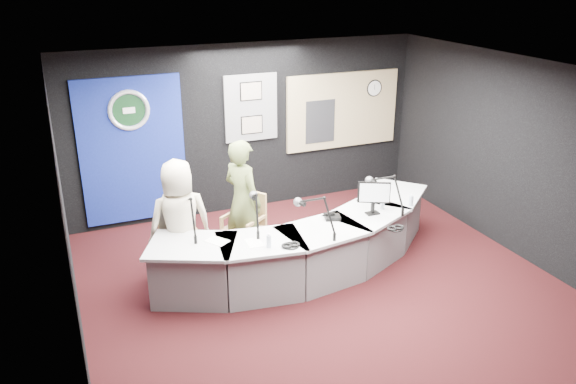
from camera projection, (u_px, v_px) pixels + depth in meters
name	position (u px, v px, depth m)	size (l,w,h in m)	color
ground	(326.00, 289.00, 7.52)	(6.00, 6.00, 0.00)	black
ceiling	(332.00, 73.00, 6.49)	(6.00, 6.00, 0.02)	silver
wall_back	(248.00, 128.00, 9.58)	(6.00, 0.02, 2.80)	black
wall_front	(502.00, 320.00, 4.44)	(6.00, 0.02, 2.80)	black
wall_left	(67.00, 230.00, 5.93)	(0.02, 6.00, 2.80)	black
wall_right	(520.00, 159.00, 8.08)	(0.02, 6.00, 2.80)	black
broadcast_desk	(305.00, 246.00, 7.84)	(4.50, 1.90, 0.75)	#B3B5B7
backdrop_panel	(133.00, 151.00, 8.93)	(1.60, 0.05, 2.30)	navy
agency_seal	(129.00, 110.00, 8.65)	(0.63, 0.63, 0.07)	silver
seal_center	(129.00, 110.00, 8.66)	(0.48, 0.48, 0.01)	black
pinboard	(251.00, 108.00, 9.44)	(0.90, 0.04, 1.10)	slate
framed_photo_upper	(251.00, 91.00, 9.31)	(0.34, 0.02, 0.27)	gray
framed_photo_lower	(252.00, 125.00, 9.52)	(0.34, 0.02, 0.27)	gray
booth_window_frame	(343.00, 110.00, 10.13)	(2.12, 0.06, 1.32)	tan
booth_glow	(343.00, 110.00, 10.12)	(2.00, 0.02, 1.20)	tan
equipment_rack	(320.00, 122.00, 9.99)	(0.55, 0.02, 0.75)	black
wall_clock	(374.00, 88.00, 10.19)	(0.28, 0.28, 0.01)	white
armchair_left	(182.00, 246.00, 7.61)	(0.54, 0.54, 0.95)	#A77F4C
armchair_right	(243.00, 223.00, 8.14)	(0.60, 0.60, 1.07)	#A77F4C
draped_jacket	(177.00, 229.00, 7.77)	(0.50, 0.10, 0.70)	#676257
person_man	(180.00, 222.00, 7.48)	(0.82, 0.53, 1.67)	beige
person_woman	(243.00, 201.00, 8.02)	(0.64, 0.42, 1.76)	#5A6736
computer_monitor	(374.00, 192.00, 7.81)	(0.49, 0.03, 0.33)	black
desk_phone	(333.00, 217.00, 7.75)	(0.20, 0.16, 0.05)	black
headphones_near	(396.00, 228.00, 7.46)	(0.22, 0.22, 0.04)	black
headphones_far	(291.00, 245.00, 7.01)	(0.23, 0.23, 0.04)	black
paper_stack	(217.00, 241.00, 7.15)	(0.19, 0.27, 0.00)	white
notepad	(254.00, 243.00, 7.11)	(0.19, 0.27, 0.00)	white
boom_mic_a	(190.00, 211.00, 7.25)	(0.17, 0.74, 0.60)	black
boom_mic_b	(256.00, 207.00, 7.38)	(0.28, 0.72, 0.60)	black
boom_mic_c	(316.00, 212.00, 7.25)	(0.37, 0.69, 0.60)	black
boom_mic_d	(386.00, 189.00, 7.97)	(0.32, 0.71, 0.60)	black
water_bottles	(344.00, 218.00, 7.58)	(2.37, 0.54, 0.18)	silver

